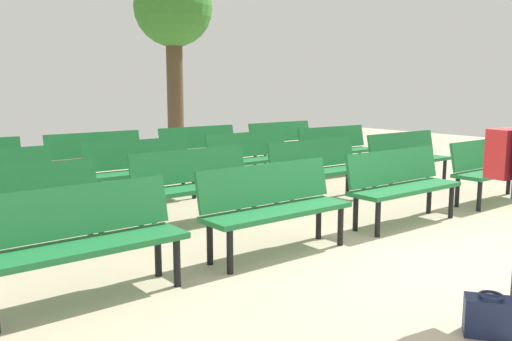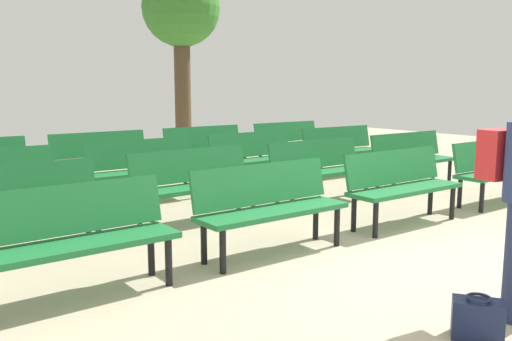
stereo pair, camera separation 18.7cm
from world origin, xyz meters
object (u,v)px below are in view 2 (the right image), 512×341
object	(u,v)px
bench_r1_c0	(19,203)
tree_1	(181,13)
bench_r0_c1	(269,203)
bench_r3_c3	(290,140)
bench_r2_c1	(144,166)
bench_r2_c3	(341,147)
bench_r0_c3	(495,167)
bench_r3_c1	(102,155)
bench_r2_c2	(255,155)
bench_r1_c1	(195,180)
bench_r0_c0	(73,234)
bench_r3_c2	(206,147)
bench_r0_c2	(401,182)
bench_r1_c2	(320,167)
bench_r1_c3	(412,156)
handbag	(477,319)

from	to	relation	value
bench_r1_c0	tree_1	bearing A→B (deg)	51.73
bench_r0_c1	bench_r3_c3	size ratio (longest dim) A/B	1.00
bench_r2_c1	bench_r2_c3	world-z (taller)	same
bench_r0_c3	bench_r2_c1	world-z (taller)	same
bench_r0_c3	bench_r1_c0	size ratio (longest dim) A/B	0.99
bench_r0_c3	bench_r3_c1	world-z (taller)	same
bench_r1_c0	bench_r3_c3	bearing A→B (deg)	28.21
bench_r2_c2	bench_r1_c1	bearing A→B (deg)	-144.56
bench_r0_c0	bench_r3_c2	world-z (taller)	same
bench_r2_c2	bench_r0_c2	bearing A→B (deg)	-92.40
bench_r1_c2	tree_1	bearing A→B (deg)	77.38
bench_r1_c1	bench_r3_c1	size ratio (longest dim) A/B	0.99
bench_r2_c1	tree_1	world-z (taller)	tree_1
bench_r1_c1	bench_r1_c2	bearing A→B (deg)	-3.19
bench_r0_c0	bench_r2_c2	bearing A→B (deg)	36.35
bench_r0_c1	bench_r3_c1	bearing A→B (deg)	89.50
bench_r0_c1	bench_r3_c2	world-z (taller)	same
bench_r1_c3	bench_r2_c1	xyz separation A→B (m)	(-3.92, 1.63, 0.00)
bench_r0_c0	tree_1	size ratio (longest dim) A/B	0.36
bench_r0_c2	bench_r1_c1	distance (m)	2.46
handbag	bench_r3_c2	bearing A→B (deg)	72.01
bench_r0_c0	bench_r1_c0	xyz separation A→B (m)	(-0.03, 1.46, 0.00)
bench_r1_c1	bench_r2_c1	bearing A→B (deg)	89.07
bench_r0_c3	bench_r1_c3	world-z (taller)	same
bench_r3_c2	tree_1	size ratio (longest dim) A/B	0.36
bench_r1_c2	handbag	world-z (taller)	bench_r1_c2
bench_r0_c2	bench_r2_c2	distance (m)	3.02
bench_r0_c2	bench_r3_c3	world-z (taller)	same
bench_r0_c2	bench_r3_c3	distance (m)	4.98
bench_r0_c1	bench_r3_c3	distance (m)	6.04
bench_r0_c1	bench_r2_c1	world-z (taller)	same
bench_r0_c0	bench_r1_c3	xyz separation A→B (m)	(5.95, 1.29, 0.00)
bench_r3_c2	handbag	distance (m)	7.12
tree_1	bench_r3_c3	bearing A→B (deg)	-83.32
bench_r1_c2	tree_1	size ratio (longest dim) A/B	0.36
bench_r0_c3	handbag	bearing A→B (deg)	-151.39
bench_r0_c1	bench_r3_c3	bearing A→B (deg)	48.05
bench_r1_c0	bench_r2_c2	bearing A→B (deg)	22.19
bench_r0_c2	bench_r1_c3	bearing A→B (deg)	35.14
bench_r0_c1	bench_r3_c1	size ratio (longest dim) A/B	1.00
bench_r0_c3	bench_r3_c1	xyz separation A→B (m)	(-3.86, 4.62, 0.00)
bench_r0_c0	bench_r1_c2	world-z (taller)	same
bench_r1_c2	bench_r2_c1	world-z (taller)	same
bench_r3_c3	bench_r0_c0	bearing A→B (deg)	-143.26
bench_r1_c2	bench_r3_c1	distance (m)	3.65
bench_r0_c3	bench_r1_c1	bearing A→B (deg)	157.64
bench_r0_c1	bench_r2_c2	distance (m)	3.61
bench_r1_c3	bench_r2_c2	world-z (taller)	same
bench_r2_c2	bench_r1_c2	bearing A→B (deg)	-90.96
bench_r1_c1	bench_r3_c3	size ratio (longest dim) A/B	1.00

